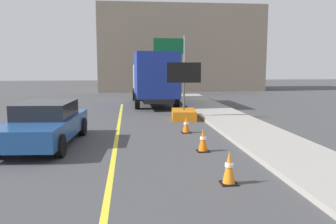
{
  "coord_description": "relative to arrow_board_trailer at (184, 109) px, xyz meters",
  "views": [
    {
      "loc": [
        0.45,
        0.74,
        2.6
      ],
      "look_at": [
        1.2,
        7.39,
        1.69
      ],
      "focal_mm": 37.55,
      "sensor_mm": 36.0,
      "label": 1
    }
  ],
  "objects": [
    {
      "name": "traffic_cone_curbside",
      "position": [
        -0.43,
        -3.33,
        -0.16
      ],
      "size": [
        0.36,
        0.36,
        0.64
      ],
      "color": "black",
      "rests_on": "ground"
    },
    {
      "name": "highway_guide_sign",
      "position": [
        1.41,
        13.51,
        2.94
      ],
      "size": [
        2.78,
        0.39,
        5.0
      ],
      "color": "gray",
      "rests_on": "ground"
    },
    {
      "name": "far_building_block",
      "position": [
        2.65,
        19.91,
        3.68
      ],
      "size": [
        16.2,
        6.37,
        8.31
      ],
      "primitive_type": "cube",
      "color": "gray",
      "rests_on": "ground"
    },
    {
      "name": "traffic_cone_far_lane",
      "position": [
        -0.4,
        -6.28,
        -0.13
      ],
      "size": [
        0.36,
        0.36,
        0.72
      ],
      "color": "black",
      "rests_on": "ground"
    },
    {
      "name": "pickup_car",
      "position": [
        -5.32,
        -4.82,
        0.22
      ],
      "size": [
        2.28,
        4.84,
        1.38
      ],
      "color": "navy",
      "rests_on": "ground"
    },
    {
      "name": "traffic_cone_mid_lane",
      "position": [
        -0.45,
        -9.2,
        -0.11
      ],
      "size": [
        0.36,
        0.36,
        0.76
      ],
      "color": "black",
      "rests_on": "ground"
    },
    {
      "name": "arrow_board_trailer",
      "position": [
        0.0,
        0.0,
        0.0
      ],
      "size": [
        1.6,
        1.9,
        2.7
      ],
      "color": "orange",
      "rests_on": "ground"
    },
    {
      "name": "box_truck",
      "position": [
        -0.97,
        6.27,
        1.33
      ],
      "size": [
        2.68,
        7.89,
        3.33
      ],
      "color": "black",
      "rests_on": "ground"
    }
  ]
}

